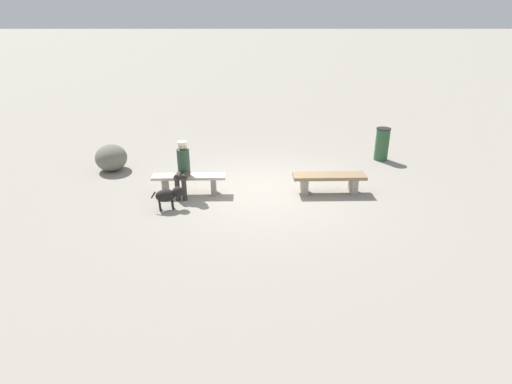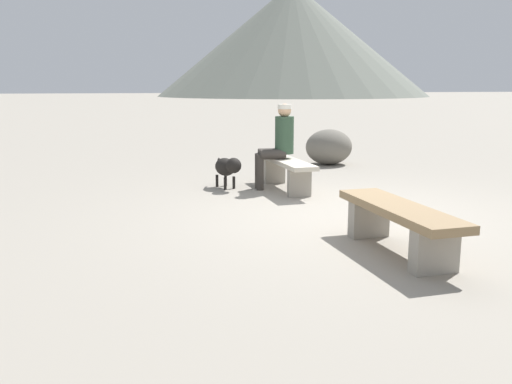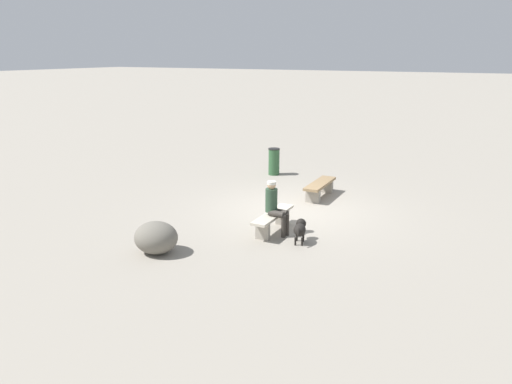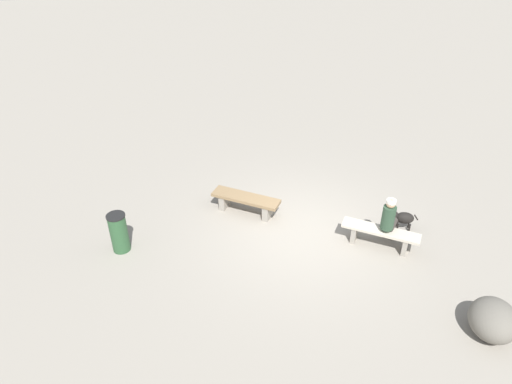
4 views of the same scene
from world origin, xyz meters
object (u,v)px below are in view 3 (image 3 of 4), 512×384
Objects in this scene: seated_person at (275,205)px; dog at (300,228)px; boulder at (156,238)px; trash_bin at (274,162)px; bench_left at (320,187)px; bench_right at (273,218)px.

dog is at bearing 79.43° from seated_person.
trash_bin is at bearing -173.34° from boulder.
bench_left is 1.80× the size of boulder.
dog is 3.20m from boulder.
dog is (0.32, 0.84, -0.00)m from bench_right.
trash_bin is at bearing 14.82° from dog.
seated_person is 2.86m from boulder.
bench_right is 0.42m from seated_person.
seated_person is 5.92m from trash_bin.
dog is at bearing 31.32° from trash_bin.
dog is at bearing 67.55° from bench_right.
dog is 0.72× the size of trash_bin.
bench_right is 2.53× the size of dog.
trash_bin is (-5.51, -3.35, 0.14)m from dog.
seated_person is 1.37× the size of trash_bin.
boulder reaches higher than bench_right.
dog reaches higher than bench_right.
bench_left is at bearing -2.50° from dog.
bench_right is at bearing -0.55° from bench_left.
bench_right is 2.86m from boulder.
bench_left is 5.85m from boulder.
trash_bin reaches higher than bench_left.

